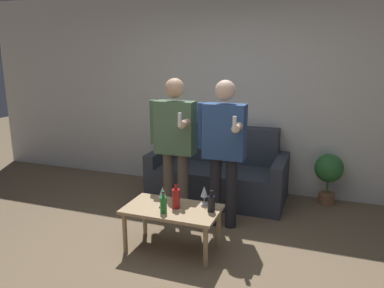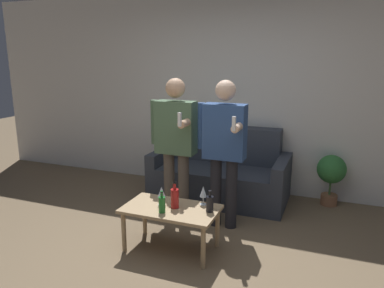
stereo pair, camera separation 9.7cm
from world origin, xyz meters
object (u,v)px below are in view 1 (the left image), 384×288
Objects in this scene: couch at (219,173)px; bottle_orange at (176,198)px; coffee_table at (172,213)px; person_standing_right at (224,144)px; person_standing_left at (175,139)px.

bottle_orange is (-0.00, -1.49, 0.21)m from couch.
couch is at bearing 88.57° from coffee_table.
person_standing_right is (0.28, -0.83, 0.62)m from couch.
couch is 1.08× the size of person_standing_left.
person_standing_left is (-0.29, -0.82, 0.62)m from couch.
bottle_orange is 0.83m from person_standing_right.
coffee_table is at bearing -114.94° from person_standing_right.
coffee_table is at bearing -91.43° from couch.
couch is 1.91× the size of coffee_table.
person_standing_right is (0.28, 0.66, 0.40)m from bottle_orange.
couch is 1.07m from person_standing_left.
person_standing_right is at bearing 65.06° from coffee_table.
couch is 1.51m from bottle_orange.
person_standing_right is at bearing -0.70° from person_standing_left.
bottle_orange is at bearing 20.92° from coffee_table.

